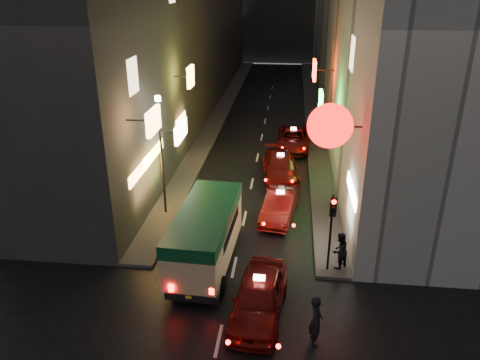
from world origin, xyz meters
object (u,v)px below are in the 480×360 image
(pedestrian_crossing, at_px, (316,317))
(minibus, at_px, (205,231))
(traffic_light, at_px, (332,218))
(lamp_post, at_px, (161,148))
(taxi_near, at_px, (259,294))

(pedestrian_crossing, bearing_deg, minibus, 40.56)
(traffic_light, bearing_deg, lamp_post, 151.09)
(taxi_near, bearing_deg, pedestrian_crossing, -31.87)
(minibus, distance_m, lamp_post, 5.70)
(taxi_near, distance_m, pedestrian_crossing, 2.38)
(taxi_near, bearing_deg, traffic_light, 47.20)
(lamp_post, bearing_deg, traffic_light, -28.91)
(lamp_post, bearing_deg, pedestrian_crossing, -49.30)
(minibus, distance_m, traffic_light, 5.33)
(taxi_near, xyz_separation_m, pedestrian_crossing, (2.02, -1.26, 0.17))
(minibus, relative_size, taxi_near, 1.07)
(lamp_post, bearing_deg, taxi_near, -53.72)
(minibus, height_order, lamp_post, lamp_post)
(pedestrian_crossing, distance_m, traffic_light, 4.55)
(minibus, xyz_separation_m, traffic_light, (5.23, -0.11, 1.00))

